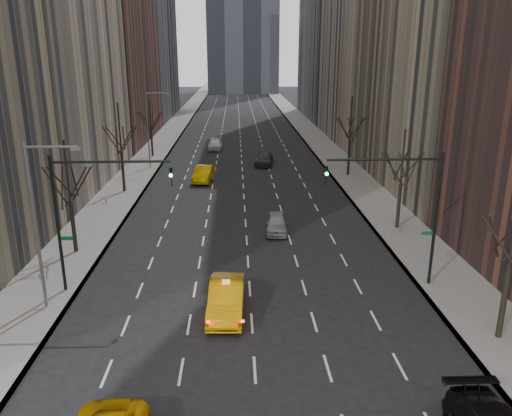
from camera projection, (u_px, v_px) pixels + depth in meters
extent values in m
cube|color=slate|center=(168.00, 135.00, 84.54)|extent=(4.50, 320.00, 0.15)
cube|color=slate|center=(312.00, 134.00, 85.48)|extent=(4.50, 320.00, 0.15)
cylinder|color=black|center=(73.00, 227.00, 34.38)|extent=(0.28, 0.28, 3.57)
cylinder|color=black|center=(67.00, 172.00, 33.22)|extent=(0.16, 0.16, 4.25)
cylinder|color=black|center=(75.00, 182.00, 34.30)|extent=(0.42, 1.80, 2.52)
cylinder|color=black|center=(82.00, 183.00, 33.80)|extent=(1.74, 0.72, 2.52)
cylinder|color=black|center=(76.00, 187.00, 32.98)|extent=(1.46, 1.25, 2.52)
cylinder|color=black|center=(62.00, 188.00, 32.67)|extent=(0.42, 1.80, 2.52)
cylinder|color=black|center=(55.00, 186.00, 33.17)|extent=(1.74, 0.72, 2.52)
cylinder|color=black|center=(61.00, 183.00, 33.99)|extent=(1.46, 1.25, 2.52)
cylinder|color=black|center=(123.00, 171.00, 49.58)|extent=(0.28, 0.28, 3.99)
cylinder|color=black|center=(119.00, 127.00, 48.29)|extent=(0.16, 0.16, 4.75)
cylinder|color=black|center=(124.00, 138.00, 49.44)|extent=(0.42, 1.80, 2.52)
cylinder|color=black|center=(129.00, 139.00, 48.94)|extent=(1.74, 0.72, 2.52)
cylinder|color=black|center=(126.00, 140.00, 48.12)|extent=(1.46, 1.25, 2.52)
cylinder|color=black|center=(117.00, 141.00, 47.81)|extent=(0.42, 1.80, 2.52)
cylinder|color=black|center=(111.00, 140.00, 48.31)|extent=(1.74, 0.72, 2.52)
cylinder|color=black|center=(115.00, 138.00, 49.13)|extent=(1.46, 1.25, 2.52)
cylinder|color=black|center=(152.00, 143.00, 66.85)|extent=(0.28, 0.28, 3.36)
cylinder|color=black|center=(150.00, 116.00, 65.76)|extent=(0.16, 0.16, 4.00)
cylinder|color=black|center=(153.00, 121.00, 66.80)|extent=(0.42, 1.80, 2.52)
cylinder|color=black|center=(157.00, 121.00, 66.30)|extent=(1.74, 0.72, 2.52)
cylinder|color=black|center=(155.00, 122.00, 65.49)|extent=(1.46, 1.25, 2.52)
cylinder|color=black|center=(148.00, 122.00, 65.17)|extent=(0.42, 1.80, 2.52)
cylinder|color=black|center=(144.00, 122.00, 65.68)|extent=(1.74, 0.72, 2.52)
cylinder|color=black|center=(146.00, 121.00, 66.49)|extent=(1.46, 1.25, 2.52)
cylinder|color=black|center=(504.00, 302.00, 23.82)|extent=(0.28, 0.28, 3.78)
cylinder|color=black|center=(507.00, 234.00, 23.71)|extent=(0.42, 1.80, 2.52)
cylinder|color=black|center=(500.00, 243.00, 22.58)|extent=(1.74, 0.72, 2.52)
cylinder|color=black|center=(494.00, 237.00, 23.40)|extent=(1.46, 1.25, 2.52)
cylinder|color=black|center=(399.00, 206.00, 39.12)|extent=(0.28, 0.28, 3.57)
cylinder|color=black|center=(403.00, 157.00, 37.96)|extent=(0.16, 0.16, 4.25)
cylinder|color=black|center=(400.00, 166.00, 39.04)|extent=(0.42, 1.80, 2.52)
cylinder|color=black|center=(411.00, 167.00, 38.53)|extent=(1.74, 0.72, 2.52)
cylinder|color=black|center=(413.00, 170.00, 37.72)|extent=(1.46, 1.25, 2.52)
cylinder|color=black|center=(404.00, 171.00, 37.41)|extent=(0.42, 1.80, 2.52)
cylinder|color=black|center=(393.00, 169.00, 37.91)|extent=(1.74, 0.72, 2.52)
cylinder|color=black|center=(391.00, 167.00, 38.73)|extent=(1.46, 1.25, 2.52)
cylinder|color=black|center=(349.00, 157.00, 56.23)|extent=(0.28, 0.28, 3.99)
cylinder|color=black|center=(351.00, 118.00, 54.93)|extent=(0.16, 0.16, 4.75)
cylinder|color=black|center=(350.00, 128.00, 56.09)|extent=(0.42, 1.80, 2.52)
cylinder|color=black|center=(357.00, 128.00, 55.58)|extent=(1.74, 0.72, 2.52)
cylinder|color=black|center=(358.00, 130.00, 54.77)|extent=(1.46, 1.25, 2.52)
cylinder|color=black|center=(351.00, 130.00, 54.46)|extent=(0.42, 1.80, 2.52)
cylinder|color=black|center=(344.00, 129.00, 54.96)|extent=(1.74, 0.72, 2.52)
cylinder|color=black|center=(344.00, 128.00, 55.77)|extent=(1.46, 1.25, 2.52)
cylinder|color=black|center=(58.00, 225.00, 28.04)|extent=(0.18, 0.18, 8.00)
cylinder|color=black|center=(110.00, 162.00, 27.10)|extent=(6.50, 0.14, 0.14)
imported|color=black|center=(171.00, 177.00, 27.49)|extent=(0.18, 0.22, 1.10)
sphere|color=#0CFF33|center=(171.00, 175.00, 27.28)|extent=(0.20, 0.20, 0.20)
cube|color=#0C5926|center=(67.00, 238.00, 28.30)|extent=(0.70, 0.04, 0.22)
cylinder|color=black|center=(436.00, 220.00, 28.87)|extent=(0.18, 0.18, 8.00)
cylinder|color=black|center=(385.00, 160.00, 27.68)|extent=(6.50, 0.14, 0.14)
imported|color=black|center=(326.00, 176.00, 27.82)|extent=(0.18, 0.22, 1.10)
sphere|color=#0CFF33|center=(327.00, 174.00, 27.61)|extent=(0.20, 0.20, 0.20)
cube|color=#0C5926|center=(427.00, 233.00, 29.10)|extent=(0.70, 0.04, 0.22)
cylinder|color=slate|center=(36.00, 229.00, 25.97)|extent=(0.16, 0.16, 9.00)
cylinder|color=slate|center=(51.00, 147.00, 24.74)|extent=(2.60, 0.14, 0.14)
cube|color=slate|center=(76.00, 149.00, 24.82)|extent=(0.50, 0.22, 0.15)
cylinder|color=slate|center=(148.00, 130.00, 59.37)|extent=(0.16, 0.16, 9.00)
cylinder|color=slate|center=(157.00, 93.00, 58.14)|extent=(2.60, 0.14, 0.14)
cube|color=slate|center=(167.00, 94.00, 58.21)|extent=(0.50, 0.22, 0.15)
imported|color=#EC9904|center=(226.00, 298.00, 26.66)|extent=(2.02, 5.26, 1.71)
imported|color=#929499|center=(277.00, 223.00, 38.92)|extent=(2.01, 4.30, 1.42)
imported|color=#EEB805|center=(204.00, 174.00, 54.36)|extent=(2.35, 5.20, 1.66)
imported|color=#2B2A2F|center=(264.00, 159.00, 62.44)|extent=(2.80, 5.44, 1.51)
imported|color=white|center=(215.00, 144.00, 72.37)|extent=(2.13, 5.02, 1.69)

